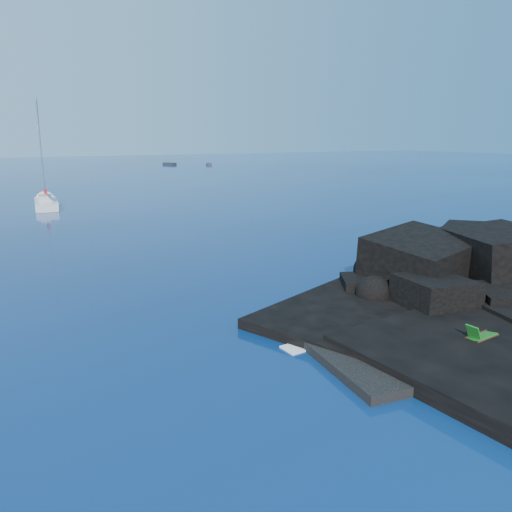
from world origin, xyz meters
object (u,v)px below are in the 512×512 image
Objects in this scene: sunbather at (372,345)px; marker_cone at (470,335)px; deck_chair at (483,332)px; distant_boat_a at (170,165)px; sailboat at (47,207)px; distant_boat_b at (209,165)px.

marker_cone is (3.82, -1.22, 0.10)m from sunbather.
distant_boat_a is (29.15, 127.19, -0.84)m from deck_chair.
sailboat reaches higher than deck_chair.
sailboat reaches higher than marker_cone.
marker_cone is 0.12× the size of distant_boat_a.
sailboat is 51.37m from marker_cone.
distant_boat_a is at bearing 66.01° from sailboat.
deck_chair is at bearing -10.12° from sunbather.
sunbather is at bearing 162.32° from marker_cone.
deck_chair reaches higher than sunbather.
distant_boat_b is (9.27, -6.85, 0.00)m from distant_boat_a.
marker_cone is 126.07m from distant_boat_b.
marker_cone is 130.20m from distant_boat_a.
marker_cone is at bearing -90.10° from distant_boat_b.
sailboat is 85.33m from distant_boat_b.
sunbather is at bearing -91.93° from distant_boat_b.
distant_boat_a is at bearing 161.31° from distant_boat_b.
deck_chair is at bearing -89.94° from distant_boat_b.
marker_cone reaches higher than sunbather.
sunbather reaches higher than distant_boat_a.
sailboat is 49.51m from sunbather.
sunbather is 0.42× the size of distant_boat_b.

